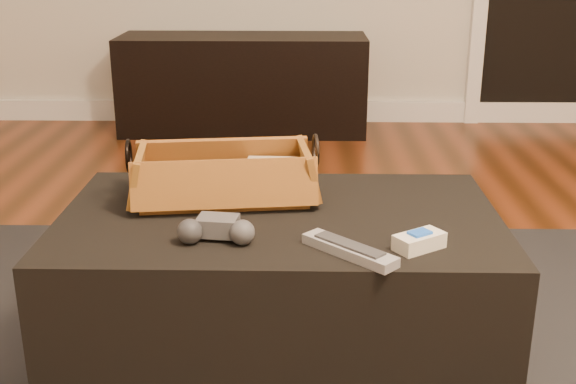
{
  "coord_description": "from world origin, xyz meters",
  "views": [
    {
      "loc": [
        -0.14,
        -1.45,
        1.03
      ],
      "look_at": [
        -0.17,
        0.06,
        0.49
      ],
      "focal_mm": 45.0,
      "sensor_mm": 36.0,
      "label": 1
    }
  ],
  "objects_px": {
    "media_cabinet": "(243,84)",
    "tv_remote": "(215,191)",
    "wicker_basket": "(224,178)",
    "game_controller": "(217,230)",
    "ottoman": "(280,296)",
    "silver_remote": "(349,250)",
    "cream_gadget": "(419,241)"
  },
  "relations": [
    {
      "from": "media_cabinet",
      "to": "wicker_basket",
      "type": "bearing_deg",
      "value": -86.5
    },
    {
      "from": "ottoman",
      "to": "tv_remote",
      "type": "xyz_separation_m",
      "value": [
        -0.15,
        0.08,
        0.24
      ]
    },
    {
      "from": "wicker_basket",
      "to": "game_controller",
      "type": "bearing_deg",
      "value": -87.63
    },
    {
      "from": "media_cabinet",
      "to": "silver_remote",
      "type": "distance_m",
      "value": 2.69
    },
    {
      "from": "game_controller",
      "to": "silver_remote",
      "type": "xyz_separation_m",
      "value": [
        0.27,
        -0.06,
        -0.01
      ]
    },
    {
      "from": "silver_remote",
      "to": "cream_gadget",
      "type": "xyz_separation_m",
      "value": [
        0.14,
        0.03,
        0.01
      ]
    },
    {
      "from": "media_cabinet",
      "to": "tv_remote",
      "type": "xyz_separation_m",
      "value": [
        0.12,
        -2.35,
        0.2
      ]
    },
    {
      "from": "media_cabinet",
      "to": "silver_remote",
      "type": "bearing_deg",
      "value": -80.93
    },
    {
      "from": "media_cabinet",
      "to": "cream_gadget",
      "type": "relative_size",
      "value": 11.69
    },
    {
      "from": "ottoman",
      "to": "game_controller",
      "type": "distance_m",
      "value": 0.31
    },
    {
      "from": "wicker_basket",
      "to": "cream_gadget",
      "type": "height_order",
      "value": "wicker_basket"
    },
    {
      "from": "wicker_basket",
      "to": "cream_gadget",
      "type": "relative_size",
      "value": 4.07
    },
    {
      "from": "media_cabinet",
      "to": "tv_remote",
      "type": "height_order",
      "value": "media_cabinet"
    },
    {
      "from": "ottoman",
      "to": "cream_gadget",
      "type": "relative_size",
      "value": 8.71
    },
    {
      "from": "silver_remote",
      "to": "game_controller",
      "type": "bearing_deg",
      "value": 166.87
    },
    {
      "from": "media_cabinet",
      "to": "game_controller",
      "type": "relative_size",
      "value": 8.28
    },
    {
      "from": "game_controller",
      "to": "cream_gadget",
      "type": "relative_size",
      "value": 1.41
    },
    {
      "from": "media_cabinet",
      "to": "ottoman",
      "type": "xyz_separation_m",
      "value": [
        0.28,
        -2.43,
        -0.04
      ]
    },
    {
      "from": "ottoman",
      "to": "game_controller",
      "type": "xyz_separation_m",
      "value": [
        -0.12,
        -0.16,
        0.24
      ]
    },
    {
      "from": "silver_remote",
      "to": "media_cabinet",
      "type": "bearing_deg",
      "value": 99.07
    },
    {
      "from": "media_cabinet",
      "to": "ottoman",
      "type": "relative_size",
      "value": 1.34
    },
    {
      "from": "tv_remote",
      "to": "silver_remote",
      "type": "height_order",
      "value": "tv_remote"
    },
    {
      "from": "game_controller",
      "to": "cream_gadget",
      "type": "distance_m",
      "value": 0.41
    },
    {
      "from": "wicker_basket",
      "to": "silver_remote",
      "type": "distance_m",
      "value": 0.43
    },
    {
      "from": "wicker_basket",
      "to": "game_controller",
      "type": "relative_size",
      "value": 2.88
    },
    {
      "from": "media_cabinet",
      "to": "tv_remote",
      "type": "distance_m",
      "value": 2.36
    },
    {
      "from": "media_cabinet",
      "to": "cream_gadget",
      "type": "distance_m",
      "value": 2.69
    },
    {
      "from": "ottoman",
      "to": "silver_remote",
      "type": "bearing_deg",
      "value": -56.91
    },
    {
      "from": "tv_remote",
      "to": "wicker_basket",
      "type": "relative_size",
      "value": 0.5
    },
    {
      "from": "game_controller",
      "to": "media_cabinet",
      "type": "bearing_deg",
      "value": 93.39
    },
    {
      "from": "game_controller",
      "to": "cream_gadget",
      "type": "xyz_separation_m",
      "value": [
        0.41,
        -0.03,
        -0.01
      ]
    },
    {
      "from": "tv_remote",
      "to": "cream_gadget",
      "type": "relative_size",
      "value": 2.03
    }
  ]
}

